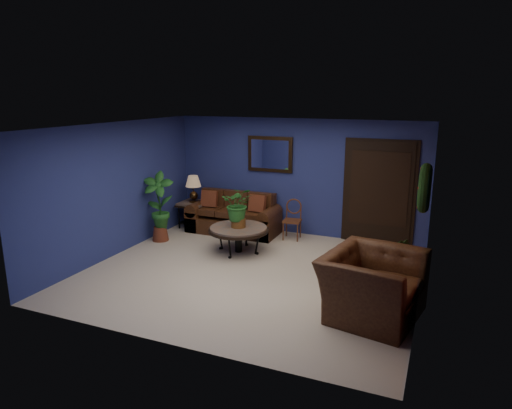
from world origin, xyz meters
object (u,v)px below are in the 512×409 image
at_px(sofa, 235,219).
at_px(coffee_table, 238,230).
at_px(table_lamp, 193,186).
at_px(side_chair, 293,217).
at_px(armchair, 372,285).
at_px(end_table, 194,208).

height_order(sofa, coffee_table, sofa).
height_order(sofa, table_lamp, table_lamp).
height_order(sofa, side_chair, sofa).
bearing_deg(armchair, side_chair, 47.26).
distance_m(sofa, coffee_table, 1.35).
bearing_deg(coffee_table, side_chair, 60.15).
bearing_deg(armchair, sofa, 61.59).
relative_size(end_table, side_chair, 0.76).
distance_m(end_table, side_chair, 2.36).
xyz_separation_m(side_chair, armchair, (2.09, -2.87, -0.03)).
distance_m(coffee_table, table_lamp, 2.09).
relative_size(table_lamp, side_chair, 0.70).
bearing_deg(sofa, end_table, -178.58).
bearing_deg(table_lamp, coffee_table, -34.96).
bearing_deg(side_chair, armchair, -59.91).
height_order(coffee_table, armchair, armchair).
relative_size(end_table, armchair, 0.47).
bearing_deg(sofa, armchair, -39.57).
height_order(end_table, table_lamp, table_lamp).
distance_m(coffee_table, end_table, 2.02).
height_order(coffee_table, side_chair, side_chair).
height_order(end_table, side_chair, side_chair).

